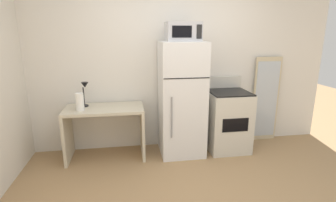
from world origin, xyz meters
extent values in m
cube|color=silver|center=(0.00, 1.70, 1.30)|extent=(5.00, 0.10, 2.60)
cube|color=beige|center=(-1.05, 1.35, 0.73)|extent=(1.10, 0.57, 0.04)
cube|color=beige|center=(-1.58, 1.35, 0.35)|extent=(0.04, 0.57, 0.71)
cube|color=beige|center=(-0.53, 1.35, 0.35)|extent=(0.04, 0.57, 0.71)
cylinder|color=black|center=(-1.33, 1.45, 0.76)|extent=(0.11, 0.11, 0.02)
cylinder|color=black|center=(-1.33, 1.45, 0.90)|extent=(0.02, 0.02, 0.26)
cone|color=black|center=(-1.30, 1.43, 1.07)|extent=(0.10, 0.10, 0.08)
cylinder|color=white|center=(-1.36, 1.25, 0.87)|extent=(0.11, 0.11, 0.24)
cube|color=white|center=(0.06, 1.33, 0.83)|extent=(0.63, 0.61, 1.65)
cube|color=black|center=(0.06, 1.02, 1.19)|extent=(0.62, 0.00, 0.01)
cylinder|color=gray|center=(-0.15, 1.01, 0.66)|extent=(0.02, 0.02, 0.58)
cube|color=#B7B7BC|center=(0.06, 1.31, 1.78)|extent=(0.46, 0.34, 0.26)
cube|color=black|center=(0.01, 1.13, 1.78)|extent=(0.26, 0.01, 0.15)
cube|color=black|center=(0.24, 1.13, 1.78)|extent=(0.07, 0.01, 0.18)
cube|color=beige|center=(0.78, 1.33, 0.45)|extent=(0.60, 0.60, 0.90)
cube|color=black|center=(0.78, 1.33, 0.91)|extent=(0.58, 0.58, 0.02)
cube|color=beige|center=(0.78, 1.61, 1.01)|extent=(0.60, 0.04, 0.18)
cube|color=black|center=(0.78, 1.03, 0.50)|extent=(0.39, 0.01, 0.20)
cube|color=#C6B793|center=(1.53, 1.59, 0.70)|extent=(0.44, 0.03, 1.40)
cube|color=#B2BCC6|center=(1.53, 1.57, 0.70)|extent=(0.39, 0.00, 1.26)
camera|label=1|loc=(-0.72, -2.28, 1.77)|focal=27.87mm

